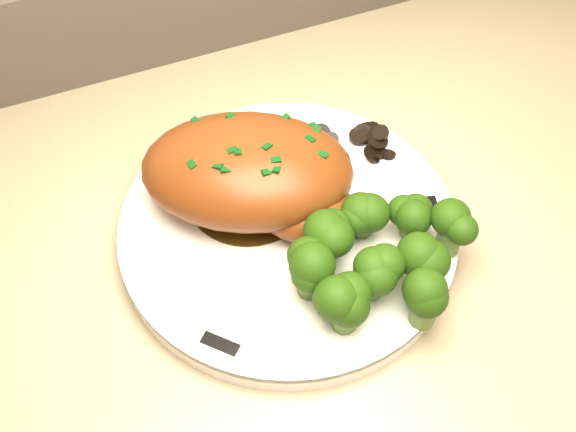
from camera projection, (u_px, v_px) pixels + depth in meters
name	position (u px, v px, depth m)	size (l,w,h in m)	color
counter	(512.00, 366.00, 1.10)	(2.23, 0.73, 1.08)	#513A25
plate	(288.00, 229.00, 0.65)	(0.30, 0.30, 0.02)	white
rim_accent_0	(433.00, 210.00, 0.65)	(0.03, 0.01, 0.00)	black
rim_accent_1	(209.00, 135.00, 0.71)	(0.03, 0.01, 0.00)	black
rim_accent_2	(220.00, 344.00, 0.57)	(0.03, 0.01, 0.00)	black
gravy_pool	(249.00, 196.00, 0.66)	(0.11, 0.11, 0.00)	#342209
chicken_breast	(254.00, 175.00, 0.63)	(0.22, 0.20, 0.07)	brown
mushroom_pile	(341.00, 156.00, 0.68)	(0.09, 0.07, 0.03)	black
broccoli_florets	(382.00, 256.00, 0.59)	(0.16, 0.13, 0.05)	#537230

